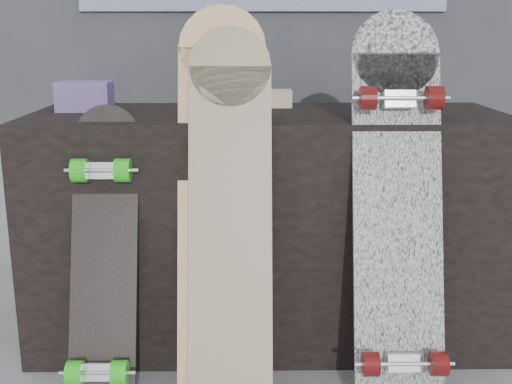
{
  "coord_description": "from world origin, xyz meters",
  "views": [
    {
      "loc": [
        -0.07,
        -1.67,
        1.07
      ],
      "look_at": [
        -0.04,
        0.2,
        0.6
      ],
      "focal_mm": 45.0,
      "sensor_mm": 36.0,
      "label": 1
    }
  ],
  "objects_px": {
    "vendor_table": "(268,225)",
    "longboard_geisha": "(222,189)",
    "skateboard_dark": "(103,251)",
    "longboard_cascadia": "(398,200)",
    "longboard_celtic": "(230,205)"
  },
  "relations": [
    {
      "from": "longboard_geisha",
      "to": "longboard_celtic",
      "type": "distance_m",
      "value": 0.08
    },
    {
      "from": "longboard_celtic",
      "to": "skateboard_dark",
      "type": "xyz_separation_m",
      "value": [
        -0.38,
        0.01,
        -0.14
      ]
    },
    {
      "from": "longboard_geisha",
      "to": "skateboard_dark",
      "type": "distance_m",
      "value": 0.4
    },
    {
      "from": "vendor_table",
      "to": "skateboard_dark",
      "type": "height_order",
      "value": "skateboard_dark"
    },
    {
      "from": "longboard_cascadia",
      "to": "vendor_table",
      "type": "bearing_deg",
      "value": 135.9
    },
    {
      "from": "vendor_table",
      "to": "longboard_cascadia",
      "type": "xyz_separation_m",
      "value": [
        0.37,
        -0.36,
        0.19
      ]
    },
    {
      "from": "longboard_celtic",
      "to": "longboard_cascadia",
      "type": "bearing_deg",
      "value": 1.43
    },
    {
      "from": "vendor_table",
      "to": "longboard_geisha",
      "type": "distance_m",
      "value": 0.39
    },
    {
      "from": "vendor_table",
      "to": "longboard_geisha",
      "type": "bearing_deg",
      "value": -115.98
    },
    {
      "from": "longboard_celtic",
      "to": "skateboard_dark",
      "type": "relative_size",
      "value": 1.27
    },
    {
      "from": "longboard_cascadia",
      "to": "skateboard_dark",
      "type": "relative_size",
      "value": 1.33
    },
    {
      "from": "vendor_table",
      "to": "longboard_geisha",
      "type": "height_order",
      "value": "longboard_geisha"
    },
    {
      "from": "longboard_geisha",
      "to": "longboard_cascadia",
      "type": "distance_m",
      "value": 0.52
    },
    {
      "from": "vendor_table",
      "to": "longboard_geisha",
      "type": "relative_size",
      "value": 1.39
    },
    {
      "from": "vendor_table",
      "to": "skateboard_dark",
      "type": "xyz_separation_m",
      "value": [
        -0.5,
        -0.37,
        0.04
      ]
    }
  ]
}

